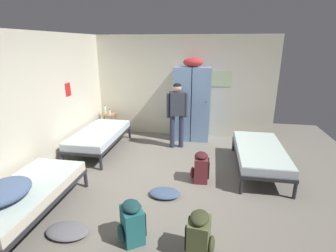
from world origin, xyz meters
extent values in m
plane|color=slate|center=(0.00, 0.00, 0.00)|extent=(7.92, 7.92, 0.00)
cube|color=beige|center=(0.00, 2.51, 1.31)|extent=(4.70, 0.06, 2.61)
cube|color=beige|center=(-2.32, 0.00, 1.31)|extent=(0.06, 4.95, 2.61)
cube|color=beige|center=(0.96, 2.47, 1.55)|extent=(0.55, 0.01, 0.40)
cube|color=red|center=(-2.29, 0.87, 1.45)|extent=(0.01, 0.20, 0.28)
cube|color=#7A9ECC|center=(0.05, 2.20, 0.93)|extent=(0.44, 0.52, 1.85)
cylinder|color=black|center=(0.17, 1.92, 1.05)|extent=(0.02, 0.03, 0.02)
cube|color=#7A9ECC|center=(0.51, 2.20, 0.93)|extent=(0.44, 0.52, 1.85)
cylinder|color=black|center=(0.63, 1.92, 1.05)|extent=(0.02, 0.03, 0.02)
ellipsoid|color=red|center=(0.28, 2.20, 1.96)|extent=(0.48, 0.36, 0.22)
cylinder|color=#99704C|center=(-2.17, 2.05, 0.28)|extent=(0.03, 0.03, 0.55)
cylinder|color=#99704C|center=(-1.82, 2.05, 0.28)|extent=(0.03, 0.03, 0.55)
cylinder|color=#99704C|center=(-2.17, 2.32, 0.28)|extent=(0.03, 0.03, 0.55)
cylinder|color=#99704C|center=(-1.82, 2.32, 0.28)|extent=(0.03, 0.03, 0.55)
cube|color=#99704C|center=(-1.99, 2.19, 0.19)|extent=(0.38, 0.30, 0.02)
cube|color=#99704C|center=(-1.99, 2.19, 0.56)|extent=(0.38, 0.30, 0.02)
cylinder|color=#28282D|center=(2.16, 1.56, 0.14)|extent=(0.06, 0.06, 0.28)
cylinder|color=#28282D|center=(1.32, 1.56, 0.14)|extent=(0.06, 0.06, 0.28)
cylinder|color=#28282D|center=(2.16, -0.28, 0.14)|extent=(0.06, 0.06, 0.28)
cylinder|color=#28282D|center=(1.32, -0.28, 0.14)|extent=(0.06, 0.06, 0.28)
cube|color=#28282D|center=(1.74, 0.64, 0.31)|extent=(0.90, 1.90, 0.06)
cube|color=silver|center=(1.74, 0.64, 0.41)|extent=(0.87, 1.84, 0.14)
cube|color=silver|center=(1.74, 0.64, 0.49)|extent=(0.86, 1.82, 0.01)
cylinder|color=#28282D|center=(-2.16, 0.12, 0.14)|extent=(0.06, 0.06, 0.28)
cylinder|color=#28282D|center=(-1.32, 0.12, 0.14)|extent=(0.06, 0.06, 0.28)
cylinder|color=#28282D|center=(-2.16, 1.96, 0.14)|extent=(0.06, 0.06, 0.28)
cylinder|color=#28282D|center=(-1.32, 1.96, 0.14)|extent=(0.06, 0.06, 0.28)
cube|color=#28282D|center=(-1.74, 1.04, 0.31)|extent=(0.90, 1.90, 0.06)
cube|color=silver|center=(-1.74, 1.04, 0.41)|extent=(0.87, 1.84, 0.14)
cube|color=silver|center=(-1.74, 1.04, 0.49)|extent=(0.86, 1.82, 0.01)
cylinder|color=#28282D|center=(-2.16, -0.52, 0.14)|extent=(0.06, 0.06, 0.28)
cylinder|color=#28282D|center=(-1.32, -0.52, 0.14)|extent=(0.06, 0.06, 0.28)
cube|color=#28282D|center=(-1.74, -1.44, 0.31)|extent=(0.90, 1.90, 0.06)
cube|color=beige|center=(-1.74, -1.44, 0.41)|extent=(0.87, 1.84, 0.14)
cube|color=silver|center=(-1.74, -1.44, 0.49)|extent=(0.86, 1.82, 0.01)
ellipsoid|color=slate|center=(-1.80, -1.71, 0.60)|extent=(0.61, 0.73, 0.21)
cylinder|color=#2D334C|center=(0.09, 1.58, 0.40)|extent=(0.12, 0.12, 0.80)
cylinder|color=#2D334C|center=(-0.12, 1.52, 0.40)|extent=(0.12, 0.12, 0.80)
cube|color=#333842|center=(-0.01, 1.55, 1.07)|extent=(0.37, 0.28, 0.55)
cylinder|color=#333842|center=(0.18, 1.61, 1.04)|extent=(0.08, 0.08, 0.57)
cylinder|color=#333842|center=(-0.21, 1.50, 1.04)|extent=(0.08, 0.08, 0.57)
sphere|color=#DBAD89|center=(-0.01, 1.55, 1.44)|extent=(0.20, 0.20, 0.20)
ellipsoid|color=black|center=(-0.01, 1.55, 1.49)|extent=(0.19, 0.19, 0.11)
cylinder|color=silver|center=(-2.07, 2.21, 0.67)|extent=(0.06, 0.06, 0.21)
cylinder|color=#2666B2|center=(-2.07, 2.21, 0.79)|extent=(0.03, 0.03, 0.03)
cylinder|color=white|center=(-1.92, 2.15, 0.63)|extent=(0.05, 0.05, 0.13)
cylinder|color=black|center=(-1.92, 2.15, 0.71)|extent=(0.03, 0.03, 0.02)
cube|color=#23666B|center=(-0.14, -1.61, 0.23)|extent=(0.38, 0.40, 0.46)
ellipsoid|color=#193D42|center=(-0.26, -1.69, 0.15)|extent=(0.20, 0.24, 0.20)
ellipsoid|color=#193D42|center=(-0.14, -1.61, 0.50)|extent=(0.34, 0.36, 0.10)
cube|color=black|center=(-0.07, -1.46, 0.25)|extent=(0.05, 0.05, 0.32)
cube|color=black|center=(0.02, -1.61, 0.25)|extent=(0.05, 0.05, 0.32)
cube|color=#566038|center=(0.70, -1.68, 0.23)|extent=(0.28, 0.35, 0.46)
ellipsoid|color=#383D23|center=(0.85, -1.70, 0.15)|extent=(0.11, 0.25, 0.20)
ellipsoid|color=#383D23|center=(0.70, -1.68, 0.50)|extent=(0.25, 0.31, 0.10)
cube|color=black|center=(0.56, -1.75, 0.25)|extent=(0.03, 0.05, 0.32)
cube|color=black|center=(0.58, -1.58, 0.25)|extent=(0.03, 0.05, 0.32)
cube|color=maroon|center=(0.64, 0.04, 0.23)|extent=(0.26, 0.33, 0.46)
ellipsoid|color=#42191E|center=(0.49, 0.04, 0.15)|extent=(0.09, 0.24, 0.20)
ellipsoid|color=#42191E|center=(0.64, 0.04, 0.50)|extent=(0.23, 0.30, 0.10)
cube|color=black|center=(0.77, 0.14, 0.25)|extent=(0.03, 0.05, 0.32)
cube|color=black|center=(0.78, -0.04, 0.25)|extent=(0.03, 0.05, 0.32)
ellipsoid|color=#42567A|center=(0.08, -0.56, 0.05)|extent=(0.51, 0.36, 0.09)
ellipsoid|color=slate|center=(-1.02, -1.66, 0.05)|extent=(0.58, 0.38, 0.09)
camera|label=1|loc=(0.76, -4.20, 2.41)|focal=27.57mm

